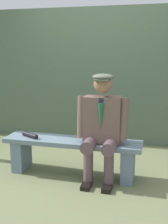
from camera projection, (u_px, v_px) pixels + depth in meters
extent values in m
plane|color=#6C734D|center=(72.00, 174.00, 3.59)|extent=(30.00, 30.00, 0.00)
cube|color=slate|center=(72.00, 142.00, 3.51)|extent=(1.68, 0.37, 0.05)
cube|color=slate|center=(128.00, 165.00, 3.38)|extent=(0.14, 0.32, 0.40)
cube|color=slate|center=(22.00, 154.00, 3.72)|extent=(0.14, 0.32, 0.40)
cube|color=brown|center=(103.00, 119.00, 3.35)|extent=(0.43, 0.23, 0.54)
cylinder|color=#1E2338|center=(103.00, 99.00, 3.30)|extent=(0.24, 0.24, 0.06)
cone|color=#195938|center=(101.00, 116.00, 3.23)|extent=(0.07, 0.07, 0.29)
sphere|color=#8C664C|center=(103.00, 84.00, 3.25)|extent=(0.21, 0.21, 0.21)
ellipsoid|color=#515848|center=(103.00, 77.00, 3.23)|extent=(0.24, 0.24, 0.07)
cube|color=#515848|center=(101.00, 80.00, 3.15)|extent=(0.17, 0.09, 0.02)
cylinder|color=#584249|center=(111.00, 145.00, 3.27)|extent=(0.15, 0.41, 0.15)
cylinder|color=#584249|center=(109.00, 168.00, 3.22)|extent=(0.11, 0.11, 0.46)
cube|color=black|center=(108.00, 187.00, 3.20)|extent=(0.10, 0.24, 0.05)
cylinder|color=brown|center=(123.00, 119.00, 3.25)|extent=(0.11, 0.15, 0.49)
cylinder|color=#584249|center=(91.00, 143.00, 3.33)|extent=(0.15, 0.41, 0.15)
cylinder|color=#584249|center=(88.00, 166.00, 3.28)|extent=(0.11, 0.11, 0.46)
cube|color=black|center=(87.00, 185.00, 3.26)|extent=(0.10, 0.24, 0.05)
cylinder|color=brown|center=(82.00, 117.00, 3.37)|extent=(0.10, 0.15, 0.49)
cylinder|color=black|center=(30.00, 135.00, 3.59)|extent=(0.25, 0.17, 0.06)
cube|color=#4A5D48|center=(98.00, 76.00, 4.79)|extent=(12.00, 0.24, 2.19)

